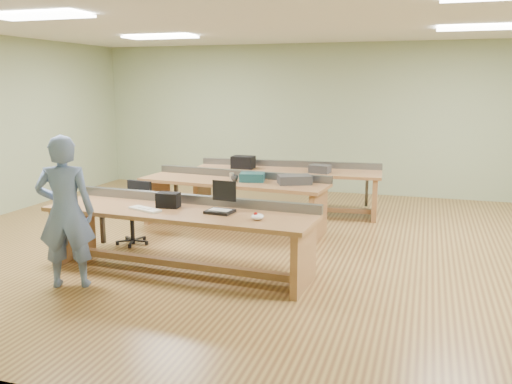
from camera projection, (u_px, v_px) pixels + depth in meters
floor at (280, 245)px, 7.50m from camera, size 10.00×10.00×0.00m
ceiling at (282, 20)px, 6.91m from camera, size 10.00×10.00×0.00m
wall_back at (332, 119)px, 10.94m from camera, size 10.00×0.04×3.00m
wall_front at (118, 195)px, 3.46m from camera, size 10.00×0.04×3.00m
fluor_panels at (282, 22)px, 6.91m from camera, size 6.20×3.50×0.03m
workbench_front at (181, 225)px, 6.38m from camera, size 3.28×1.04×0.86m
workbench_mid at (234, 193)px, 8.31m from camera, size 2.99×1.05×0.86m
workbench_back at (286, 180)px, 9.34m from camera, size 3.27×1.09×0.86m
person at (66, 212)px, 5.85m from camera, size 0.72×0.61×1.68m
laptop_base at (220, 212)px, 6.18m from camera, size 0.32×0.28×0.03m
laptop_screen at (224, 191)px, 6.24m from camera, size 0.30×0.05×0.24m
keyboard at (145, 209)px, 6.30m from camera, size 0.45×0.29×0.02m
trackball_mouse at (257, 217)px, 5.87m from camera, size 0.13×0.16×0.07m
camera_bag at (168, 200)px, 6.44m from camera, size 0.28×0.19×0.18m
task_chair at (134, 221)px, 7.56m from camera, size 0.53×0.53×0.86m
parts_bin_teal at (252, 177)px, 8.18m from camera, size 0.41×0.34×0.13m
parts_bin_grey at (294, 180)px, 7.97m from camera, size 0.56×0.47×0.13m
mug at (234, 178)px, 8.18m from camera, size 0.16×0.16×0.10m
drinks_can at (232, 177)px, 8.17m from camera, size 0.08×0.08×0.13m
storage_box_back at (243, 162)px, 9.43m from camera, size 0.38×0.27×0.21m
tray_back at (320, 169)px, 8.97m from camera, size 0.36×0.29×0.13m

